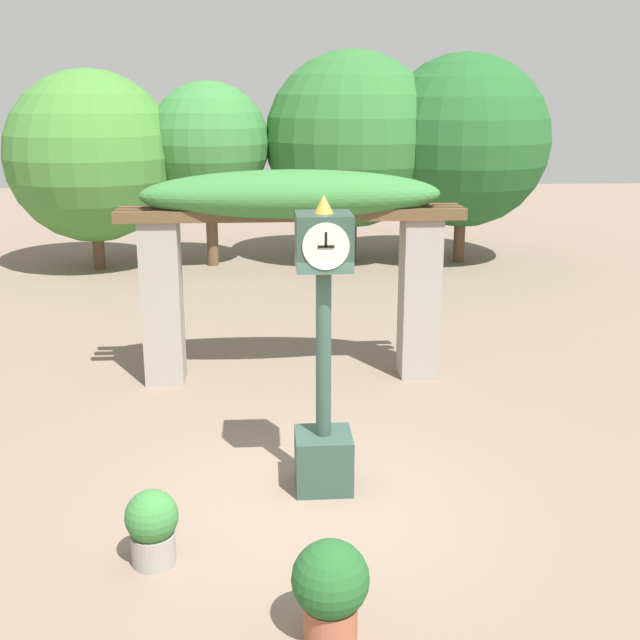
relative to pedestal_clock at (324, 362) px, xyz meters
The scene contains 6 objects.
ground_plane 1.44m from the pedestal_clock, 123.35° to the right, with size 60.00×60.00×0.00m, color #7F6B5B.
pedestal_clock is the anchor object (origin of this frame).
pergola 3.59m from the pedestal_clock, 93.04° to the left, with size 4.87×1.15×3.05m.
potted_plant_near_left 2.66m from the pedestal_clock, 93.17° to the right, with size 0.60×0.60×0.81m.
potted_plant_near_right 2.35m from the pedestal_clock, 140.39° to the right, with size 0.47×0.47×0.70m.
tree_line 11.95m from the pedestal_clock, 87.84° to the left, with size 12.95×4.55×5.12m.
Camera 1 is at (-0.42, -7.48, 4.03)m, focal length 45.00 mm.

